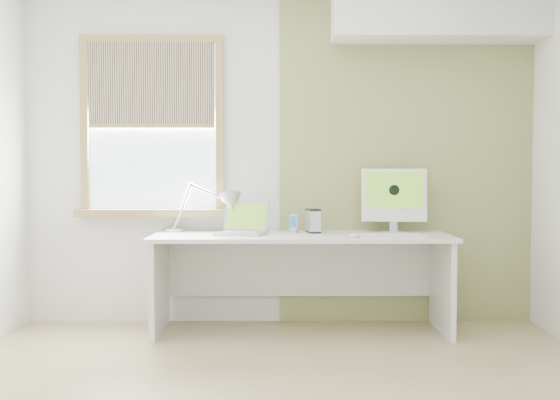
{
  "coord_description": "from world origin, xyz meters",
  "views": [
    {
      "loc": [
        -0.02,
        -3.41,
        1.2
      ],
      "look_at": [
        0.0,
        1.05,
        1.0
      ],
      "focal_mm": 41.76,
      "sensor_mm": 36.0,
      "label": 1
    }
  ],
  "objects_px": {
    "imac": "(394,197)",
    "laptop": "(243,226)",
    "external_drive": "(313,221)",
    "desk_lamp": "(220,206)",
    "desk": "(301,260)"
  },
  "relations": [
    {
      "from": "desk",
      "to": "desk_lamp",
      "type": "bearing_deg",
      "value": 170.33
    },
    {
      "from": "laptop",
      "to": "imac",
      "type": "bearing_deg",
      "value": 8.18
    },
    {
      "from": "laptop",
      "to": "external_drive",
      "type": "height_order",
      "value": "laptop"
    },
    {
      "from": "external_drive",
      "to": "imac",
      "type": "xyz_separation_m",
      "value": [
        0.62,
        0.06,
        0.18
      ]
    },
    {
      "from": "imac",
      "to": "desk_lamp",
      "type": "bearing_deg",
      "value": -178.89
    },
    {
      "from": "external_drive",
      "to": "imac",
      "type": "distance_m",
      "value": 0.65
    },
    {
      "from": "desk",
      "to": "laptop",
      "type": "distance_m",
      "value": 0.5
    },
    {
      "from": "desk",
      "to": "laptop",
      "type": "xyz_separation_m",
      "value": [
        -0.43,
        -0.04,
        0.25
      ]
    },
    {
      "from": "imac",
      "to": "laptop",
      "type": "bearing_deg",
      "value": -171.82
    },
    {
      "from": "desk",
      "to": "desk_lamp",
      "type": "xyz_separation_m",
      "value": [
        -0.61,
        0.1,
        0.39
      ]
    },
    {
      "from": "laptop",
      "to": "imac",
      "type": "relative_size",
      "value": 0.81
    },
    {
      "from": "desk",
      "to": "external_drive",
      "type": "distance_m",
      "value": 0.31
    },
    {
      "from": "laptop",
      "to": "imac",
      "type": "height_order",
      "value": "imac"
    },
    {
      "from": "desk_lamp",
      "to": "external_drive",
      "type": "xyz_separation_m",
      "value": [
        0.71,
        -0.03,
        -0.11
      ]
    },
    {
      "from": "desk_lamp",
      "to": "laptop",
      "type": "distance_m",
      "value": 0.27
    }
  ]
}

